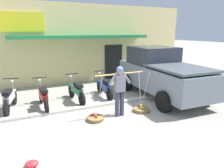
% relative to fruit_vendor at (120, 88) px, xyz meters
% --- Properties ---
extents(ground_plane, '(90.00, 90.00, 0.00)m').
position_rel_fruit_vendor_xyz_m(ground_plane, '(-0.43, 0.41, -0.98)').
color(ground_plane, '#9E998C').
extents(sidewalk_curb, '(20.00, 0.24, 0.10)m').
position_rel_fruit_vendor_xyz_m(sidewalk_curb, '(-0.43, 1.11, -0.93)').
color(sidewalk_curb, '#BAB4A5').
rests_on(sidewalk_curb, ground).
extents(fruit_vendor, '(1.73, 0.22, 1.70)m').
position_rel_fruit_vendor_xyz_m(fruit_vendor, '(0.00, 0.00, 0.00)').
color(fruit_vendor, '#38384C').
rests_on(fruit_vendor, ground).
extents(fruit_basket_left_side, '(0.58, 0.58, 1.45)m').
position_rel_fruit_vendor_xyz_m(fruit_basket_left_side, '(0.87, 0.01, -0.90)').
color(fruit_basket_left_side, '#9E7542').
rests_on(fruit_basket_left_side, ground).
extents(fruit_basket_right_side, '(0.58, 0.58, 1.45)m').
position_rel_fruit_vendor_xyz_m(fruit_basket_right_side, '(-0.86, -0.01, -0.90)').
color(fruit_basket_right_side, '#9E7542').
rests_on(fruit_basket_right_side, ground).
extents(motorcycle_nearest_shop, '(0.56, 1.80, 1.09)m').
position_rel_fruit_vendor_xyz_m(motorcycle_nearest_shop, '(-3.35, 2.07, -0.53)').
color(motorcycle_nearest_shop, black).
rests_on(motorcycle_nearest_shop, ground).
extents(motorcycle_second_in_row, '(0.54, 1.82, 1.09)m').
position_rel_fruit_vendor_xyz_m(motorcycle_second_in_row, '(-2.24, 1.80, -0.53)').
color(motorcycle_second_in_row, black).
rests_on(motorcycle_second_in_row, ground).
extents(motorcycle_third_in_row, '(0.54, 1.82, 1.09)m').
position_rel_fruit_vendor_xyz_m(motorcycle_third_in_row, '(-0.95, 1.97, -0.53)').
color(motorcycle_third_in_row, black).
rests_on(motorcycle_third_in_row, ground).
extents(motorcycle_end_of_row, '(0.54, 1.82, 1.09)m').
position_rel_fruit_vendor_xyz_m(motorcycle_end_of_row, '(0.32, 2.08, -0.53)').
color(motorcycle_end_of_row, black).
rests_on(motorcycle_end_of_row, ground).
extents(parked_truck, '(2.31, 4.78, 2.10)m').
position_rel_fruit_vendor_xyz_m(parked_truck, '(2.62, 1.24, 0.05)').
color(parked_truck, slate).
rests_on(parked_truck, ground).
extents(storefront_building, '(13.00, 6.00, 4.20)m').
position_rel_fruit_vendor_xyz_m(storefront_building, '(0.22, 7.64, 1.12)').
color(storefront_building, '#DBC684').
rests_on(storefront_building, ground).
extents(plastic_litter_bag, '(0.28, 0.22, 0.14)m').
position_rel_fruit_vendor_xyz_m(plastic_litter_bag, '(-2.89, -1.62, -0.91)').
color(plastic_litter_bag, red).
rests_on(plastic_litter_bag, ground).
extents(wooden_crate, '(0.44, 0.36, 0.32)m').
position_rel_fruit_vendor_xyz_m(wooden_crate, '(1.26, 2.62, -0.82)').
color(wooden_crate, olive).
rests_on(wooden_crate, ground).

